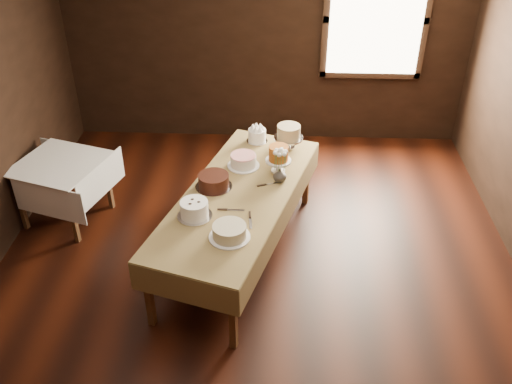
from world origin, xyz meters
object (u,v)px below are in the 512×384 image
at_px(cake_server_a, 236,210).
at_px(flower_vase, 280,175).
at_px(cake_server_b, 250,223).
at_px(cake_swirl, 194,210).
at_px(cake_meringue, 257,136).
at_px(cake_server_e, 201,203).
at_px(cake_cream, 229,232).
at_px(display_table, 238,198).
at_px(cake_speckled, 288,138).
at_px(cake_server_d, 274,183).
at_px(cake_lattice, 243,161).
at_px(side_table, 60,169).
at_px(cake_chocolate, 214,182).
at_px(cake_caramel, 278,160).

height_order(cake_server_a, flower_vase, flower_vase).
distance_m(cake_server_b, flower_vase, 0.72).
bearing_deg(cake_swirl, cake_meringue, 70.73).
distance_m(cake_server_a, cake_server_e, 0.33).
bearing_deg(cake_cream, cake_meringue, 84.66).
bearing_deg(flower_vase, cake_server_e, -150.02).
xyz_separation_m(display_table, cake_server_a, (0.00, -0.27, 0.06)).
distance_m(cake_speckled, flower_vase, 0.66).
bearing_deg(cake_server_d, cake_server_a, -146.67).
distance_m(cake_cream, cake_server_e, 0.56).
height_order(cake_lattice, flower_vase, flower_vase).
bearing_deg(display_table, cake_swirl, -132.64).
xyz_separation_m(side_table, cake_server_a, (1.87, -0.81, 0.13)).
bearing_deg(display_table, cake_cream, -91.86).
relative_size(cake_lattice, cake_cream, 0.80).
height_order(cake_meringue, cake_chocolate, cake_meringue).
bearing_deg(cake_server_a, cake_cream, -93.22).
relative_size(cake_caramel, cake_server_e, 1.20).
bearing_deg(display_table, cake_server_e, -150.75).
height_order(cake_speckled, cake_cream, cake_speckled).
height_order(cake_server_d, flower_vase, flower_vase).
distance_m(cake_chocolate, cake_server_e, 0.29).
bearing_deg(cake_speckled, flower_vase, -97.17).
distance_m(cake_server_d, cake_server_e, 0.73).
xyz_separation_m(cake_speckled, cake_server_a, (-0.46, -1.14, -0.11)).
height_order(cake_cream, cake_server_d, cake_cream).
relative_size(cake_swirl, cake_server_a, 1.40).
xyz_separation_m(cake_server_a, cake_server_e, (-0.32, 0.09, 0.00)).
height_order(side_table, cake_meringue, cake_meringue).
distance_m(cake_cream, cake_server_a, 0.39).
xyz_separation_m(side_table, flower_vase, (2.25, -0.32, 0.19)).
distance_m(cake_server_d, flower_vase, 0.10).
bearing_deg(cake_swirl, display_table, 47.36).
bearing_deg(cake_server_d, cake_cream, -133.53).
bearing_deg(cake_server_e, flower_vase, 75.55).
bearing_deg(cake_caramel, cake_meringue, 111.42).
height_order(cake_meringue, cake_server_e, cake_meringue).
height_order(cake_meringue, cake_server_a, cake_meringue).
bearing_deg(cake_server_e, cake_meringue, 114.64).
bearing_deg(flower_vase, cake_caramel, 95.44).
distance_m(cake_lattice, cake_caramel, 0.36).
relative_size(cake_caramel, cake_server_d, 1.20).
xyz_separation_m(cake_chocolate, cake_server_d, (0.56, 0.09, -0.06)).
bearing_deg(cake_swirl, side_table, 148.90).
bearing_deg(cake_server_d, display_table, -171.85).
distance_m(side_table, cake_speckled, 2.37).
height_order(side_table, cake_server_a, cake_server_a).
bearing_deg(cake_chocolate, cake_server_a, -56.88).
distance_m(cake_lattice, cake_chocolate, 0.47).
bearing_deg(cake_caramel, cake_swirl, -132.37).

